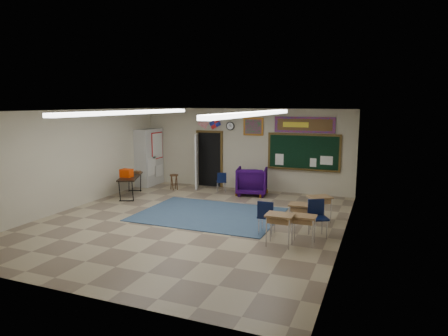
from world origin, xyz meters
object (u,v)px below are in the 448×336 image
at_px(folding_table, 131,185).
at_px(wooden_stool, 174,182).
at_px(wingback_armchair, 252,181).
at_px(student_desk_front_left, 301,216).
at_px(student_desk_front_right, 319,208).

xyz_separation_m(folding_table, wooden_stool, (0.89, 1.48, -0.10)).
bearing_deg(folding_table, wingback_armchair, 1.33).
bearing_deg(student_desk_front_left, wooden_stool, 147.12).
xyz_separation_m(student_desk_front_left, wooden_stool, (-5.32, 3.08, -0.10)).
height_order(wingback_armchair, folding_table, folding_table).
xyz_separation_m(wingback_armchair, wooden_stool, (-2.93, -0.33, -0.19)).
distance_m(wingback_armchair, student_desk_front_right, 3.67).
xyz_separation_m(student_desk_front_left, folding_table, (-6.22, 1.61, 0.00)).
height_order(folding_table, wooden_stool, folding_table).
relative_size(wingback_armchair, student_desk_front_left, 1.52).
relative_size(student_desk_front_right, wooden_stool, 1.31).
distance_m(student_desk_front_left, folding_table, 6.42).
height_order(wingback_armchair, student_desk_front_right, wingback_armchair).
height_order(student_desk_front_left, student_desk_front_right, student_desk_front_right).
height_order(student_desk_front_left, folding_table, folding_table).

